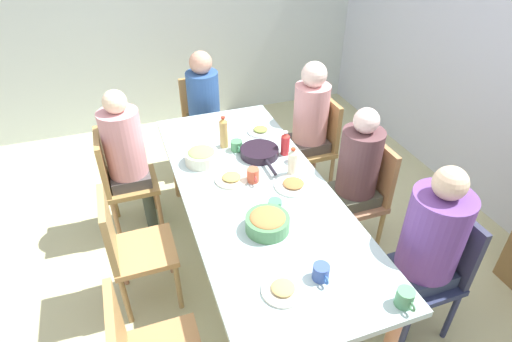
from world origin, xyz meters
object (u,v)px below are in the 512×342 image
at_px(person_7, 357,171).
at_px(serving_pan, 260,152).
at_px(chair_7, 363,191).
at_px(cup_4, 295,158).
at_px(bottle_1, 224,133).
at_px(person_4, 204,102).
at_px(bowl_1, 267,222).
at_px(cup_3, 275,206).
at_px(bottle_2, 293,162).
at_px(cup_2, 405,298).
at_px(chair_4, 203,118).
at_px(person_3, 127,152).
at_px(plate_0, 261,131).
at_px(chair_3, 120,178).
at_px(dining_table, 256,198).
at_px(bowl_0, 202,156).
at_px(person_1, 310,119).
at_px(plate_1, 232,178).
at_px(bottle_0, 285,144).
at_px(cup_1, 321,272).
at_px(chair_6, 130,246).
at_px(chair_0, 433,266).
at_px(person_0, 430,241).
at_px(plate_2, 293,185).
at_px(cup_5, 253,175).

relative_size(person_7, serving_pan, 2.61).
relative_size(chair_7, cup_4, 7.77).
bearing_deg(bottle_1, person_4, 176.85).
bearing_deg(bowl_1, cup_3, 143.17).
bearing_deg(cup_4, bottle_2, -31.42).
bearing_deg(cup_2, chair_4, -172.19).
bearing_deg(person_3, plate_0, 86.00).
bearing_deg(chair_3, dining_table, 47.38).
relative_size(chair_7, serving_pan, 1.93).
bearing_deg(bowl_0, person_1, 108.80).
xyz_separation_m(plate_1, bottle_0, (-0.19, 0.47, 0.08)).
distance_m(dining_table, cup_2, 1.17).
distance_m(plate_0, cup_1, 1.56).
height_order(plate_0, bottle_2, bottle_2).
relative_size(plate_0, bottle_2, 1.00).
height_order(cup_1, cup_4, cup_1).
xyz_separation_m(plate_0, serving_pan, (0.33, -0.13, 0.02)).
height_order(person_1, cup_1, person_1).
height_order(chair_7, bottle_1, bottle_1).
distance_m(cup_2, bottle_2, 1.19).
bearing_deg(plate_1, chair_6, -77.96).
relative_size(dining_table, bottle_0, 12.34).
xyz_separation_m(person_1, cup_2, (1.89, -0.40, 0.04)).
bearing_deg(person_1, bowl_0, -71.20).
bearing_deg(chair_0, chair_4, -159.96).
distance_m(chair_7, bottle_1, 1.14).
height_order(person_3, person_4, person_3).
bearing_deg(chair_0, person_0, -90.00).
relative_size(chair_4, plate_2, 3.51).
relative_size(person_1, bowl_0, 5.19).
distance_m(chair_0, person_0, 0.26).
relative_size(person_7, cup_2, 9.88).
bearing_deg(chair_0, serving_pan, -149.34).
height_order(person_0, bottle_0, person_0).
distance_m(chair_4, cup_4, 1.42).
distance_m(dining_table, bottle_2, 0.35).
bearing_deg(bowl_0, person_3, -124.72).
bearing_deg(cup_3, chair_4, -178.85).
xyz_separation_m(serving_pan, cup_1, (1.20, -0.10, 0.01)).
relative_size(person_3, bottle_2, 5.88).
xyz_separation_m(serving_pan, bottle_1, (-0.22, -0.21, 0.09)).
height_order(plate_2, bowl_1, bowl_1).
relative_size(dining_table, person_4, 1.96).
height_order(person_4, bowl_1, person_4).
height_order(cup_3, bottle_0, bottle_0).
bearing_deg(plate_1, cup_4, 97.22).
relative_size(person_0, serving_pan, 2.69).
height_order(chair_3, cup_1, chair_3).
xyz_separation_m(dining_table, person_7, (-0.00, 0.77, 0.04)).
height_order(chair_7, cup_5, chair_7).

